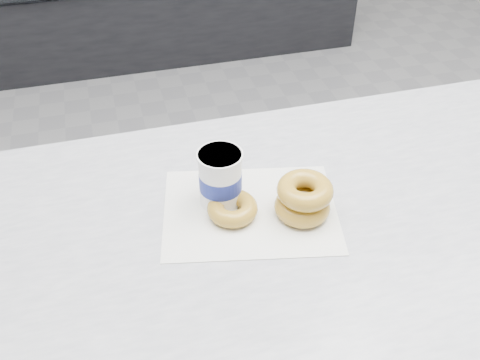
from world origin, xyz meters
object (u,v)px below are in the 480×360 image
object	(u,v)px
donut_single	(232,208)
coffee_cup	(220,178)
counter	(326,337)
donut_stack	(304,198)

from	to	relation	value
donut_single	coffee_cup	world-z (taller)	coffee_cup
counter	donut_stack	bearing A→B (deg)	175.63
donut_single	donut_stack	xyz separation A→B (m)	(0.13, -0.03, 0.02)
donut_stack	coffee_cup	size ratio (longest dim) A/B	1.24
counter	donut_single	xyz separation A→B (m)	(-0.23, 0.04, 0.47)
counter	coffee_cup	bearing A→B (deg)	160.88
donut_stack	coffee_cup	xyz separation A→B (m)	(-0.15, 0.08, 0.02)
donut_single	counter	bearing A→B (deg)	-9.37
counter	coffee_cup	distance (m)	0.57
counter	donut_stack	xyz separation A→B (m)	(-0.10, 0.01, 0.49)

